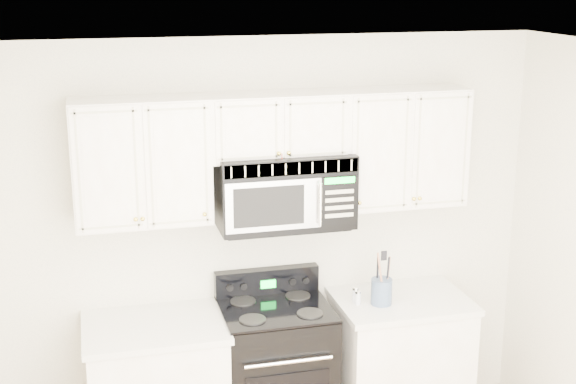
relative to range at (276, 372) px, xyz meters
name	(u,v)px	position (x,y,z in m)	size (l,w,h in m)	color
room	(360,359)	(0.04, -1.46, 0.82)	(3.51, 3.51, 2.61)	olive
base_cabinet_right	(399,366)	(0.84, -0.02, -0.06)	(0.86, 0.65, 0.92)	beige
range	(276,372)	(0.00, 0.00, 0.00)	(0.69, 0.63, 1.10)	black
upper_cabinets	(276,148)	(0.04, 0.12, 1.45)	(2.44, 0.37, 0.75)	beige
microwave	(284,189)	(0.07, 0.08, 1.20)	(0.83, 0.46, 0.46)	black
utensil_crock	(382,291)	(0.68, -0.08, 0.53)	(0.14, 0.14, 0.36)	#415276
shaker_salt	(358,298)	(0.53, -0.05, 0.48)	(0.04, 0.04, 0.09)	silver
shaker_pepper	(355,294)	(0.53, -0.01, 0.49)	(0.04, 0.04, 0.10)	silver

